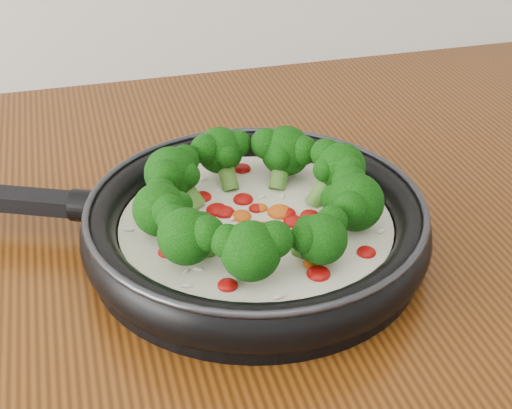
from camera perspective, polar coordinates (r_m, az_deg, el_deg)
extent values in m
cylinder|color=black|center=(0.67, 0.00, -3.22)|extent=(0.39, 0.39, 0.01)
torus|color=black|center=(0.66, 0.00, -1.58)|extent=(0.41, 0.41, 0.03)
torus|color=#2D2D33|center=(0.65, 0.00, -0.02)|extent=(0.40, 0.40, 0.01)
cube|color=black|center=(0.72, -19.01, 0.42)|extent=(0.18, 0.10, 0.02)
cylinder|color=black|center=(0.69, -13.00, -0.10)|extent=(0.04, 0.04, 0.03)
cylinder|color=white|center=(0.66, 0.00, -2.06)|extent=(0.32, 0.32, 0.02)
ellipsoid|color=#A50A08|center=(0.59, 4.89, -5.40)|extent=(0.03, 0.03, 0.01)
ellipsoid|color=#A50A08|center=(0.69, -4.22, 0.58)|extent=(0.02, 0.02, 0.01)
ellipsoid|color=#D9510D|center=(0.67, 1.86, -0.61)|extent=(0.03, 0.03, 0.01)
ellipsoid|color=#A50A08|center=(0.65, 2.93, -1.34)|extent=(0.03, 0.03, 0.01)
ellipsoid|color=#A50A08|center=(0.65, -3.86, -1.43)|extent=(0.02, 0.02, 0.01)
ellipsoid|color=#D9510D|center=(0.65, -4.21, -1.85)|extent=(0.03, 0.03, 0.01)
ellipsoid|color=#A50A08|center=(0.62, 8.59, -3.70)|extent=(0.02, 0.02, 0.01)
ellipsoid|color=#A50A08|center=(0.64, 1.43, -1.80)|extent=(0.02, 0.02, 0.01)
ellipsoid|color=#D9510D|center=(0.67, 0.34, -0.28)|extent=(0.02, 0.02, 0.01)
ellipsoid|color=#A50A08|center=(0.67, 0.02, -0.31)|extent=(0.02, 0.02, 0.01)
ellipsoid|color=#A50A08|center=(0.73, -1.09, 2.80)|extent=(0.02, 0.02, 0.01)
ellipsoid|color=#D9510D|center=(0.61, 5.33, -4.00)|extent=(0.02, 0.02, 0.01)
ellipsoid|color=#A50A08|center=(0.67, -3.06, -0.44)|extent=(0.02, 0.02, 0.01)
ellipsoid|color=#A50A08|center=(0.66, 4.23, -0.90)|extent=(0.03, 0.03, 0.01)
ellipsoid|color=#D9510D|center=(0.60, 4.32, -4.64)|extent=(0.02, 0.02, 0.01)
ellipsoid|color=#A50A08|center=(0.67, -2.47, -0.61)|extent=(0.03, 0.03, 0.01)
ellipsoid|color=#A50A08|center=(0.66, 2.39, -0.71)|extent=(0.02, 0.02, 0.01)
ellipsoid|color=#D9510D|center=(0.66, -1.15, -0.92)|extent=(0.02, 0.02, 0.01)
ellipsoid|color=#A50A08|center=(0.62, -6.93, -3.70)|extent=(0.02, 0.02, 0.01)
ellipsoid|color=#A50A08|center=(0.68, -1.01, 0.39)|extent=(0.02, 0.02, 0.01)
ellipsoid|color=#D9510D|center=(0.64, 0.74, -1.81)|extent=(0.02, 0.02, 0.01)
ellipsoid|color=#A50A08|center=(0.58, -2.22, -6.30)|extent=(0.02, 0.02, 0.01)
ellipsoid|color=white|center=(0.60, -4.51, -5.05)|extent=(0.01, 0.01, 0.00)
ellipsoid|color=white|center=(0.65, -7.13, -1.80)|extent=(0.01, 0.01, 0.00)
ellipsoid|color=white|center=(0.64, -3.13, -2.20)|extent=(0.01, 0.01, 0.00)
ellipsoid|color=white|center=(0.64, -0.12, -1.97)|extent=(0.01, 0.01, 0.00)
ellipsoid|color=white|center=(0.69, 2.06, 0.64)|extent=(0.01, 0.01, 0.00)
ellipsoid|color=white|center=(0.67, -0.92, -0.40)|extent=(0.01, 0.01, 0.00)
ellipsoid|color=white|center=(0.59, 0.35, -5.18)|extent=(0.01, 0.01, 0.00)
ellipsoid|color=white|center=(0.66, -7.62, -1.11)|extent=(0.01, 0.01, 0.00)
ellipsoid|color=white|center=(0.72, 6.63, 1.92)|extent=(0.01, 0.01, 0.00)
ellipsoid|color=white|center=(0.65, 9.74, -2.06)|extent=(0.01, 0.01, 0.00)
ellipsoid|color=white|center=(0.66, -1.83, -1.07)|extent=(0.01, 0.01, 0.00)
ellipsoid|color=white|center=(0.65, 6.61, -1.84)|extent=(0.01, 0.01, 0.00)
ellipsoid|color=white|center=(0.70, -2.95, 1.06)|extent=(0.01, 0.01, 0.00)
ellipsoid|color=white|center=(0.64, 3.62, -1.96)|extent=(0.01, 0.01, 0.00)
ellipsoid|color=white|center=(0.63, 0.19, -2.60)|extent=(0.01, 0.01, 0.00)
ellipsoid|color=white|center=(0.67, -5.17, -0.58)|extent=(0.01, 0.01, 0.00)
ellipsoid|color=white|center=(0.60, -5.45, -5.24)|extent=(0.01, 0.01, 0.00)
ellipsoid|color=white|center=(0.66, -1.14, -0.91)|extent=(0.01, 0.01, 0.00)
ellipsoid|color=white|center=(0.72, -4.19, 1.91)|extent=(0.01, 0.01, 0.00)
ellipsoid|color=white|center=(0.69, 4.23, 0.82)|extent=(0.00, 0.01, 0.00)
ellipsoid|color=white|center=(0.57, 1.78, -7.20)|extent=(0.01, 0.01, 0.00)
ellipsoid|color=white|center=(0.65, -0.98, -1.73)|extent=(0.01, 0.01, 0.00)
ellipsoid|color=white|center=(0.66, 6.40, -0.91)|extent=(0.01, 0.01, 0.00)
ellipsoid|color=white|center=(0.65, -9.87, -1.92)|extent=(0.01, 0.01, 0.00)
ellipsoid|color=white|center=(0.58, -5.45, -6.32)|extent=(0.01, 0.01, 0.00)
ellipsoid|color=white|center=(0.69, 0.46, 0.59)|extent=(0.01, 0.01, 0.00)
cylinder|color=#588F2E|center=(0.64, 6.07, -0.90)|extent=(0.04, 0.03, 0.03)
sphere|color=black|center=(0.63, 7.70, 0.18)|extent=(0.07, 0.07, 0.05)
sphere|color=black|center=(0.65, 7.30, 1.67)|extent=(0.04, 0.04, 0.03)
sphere|color=black|center=(0.62, 7.32, -0.27)|extent=(0.04, 0.04, 0.03)
sphere|color=black|center=(0.63, 6.16, 0.45)|extent=(0.03, 0.03, 0.03)
cylinder|color=#588F2E|center=(0.68, 5.23, 1.23)|extent=(0.04, 0.02, 0.04)
sphere|color=black|center=(0.68, 6.63, 2.90)|extent=(0.06, 0.06, 0.05)
sphere|color=black|center=(0.68, 5.46, 3.97)|extent=(0.04, 0.04, 0.03)
sphere|color=black|center=(0.66, 7.22, 2.61)|extent=(0.04, 0.04, 0.03)
sphere|color=black|center=(0.67, 5.42, 2.70)|extent=(0.03, 0.03, 0.02)
cylinder|color=#588F2E|center=(0.70, 1.88, 2.43)|extent=(0.03, 0.04, 0.03)
sphere|color=black|center=(0.71, 2.33, 4.19)|extent=(0.06, 0.06, 0.05)
sphere|color=black|center=(0.71, 0.78, 4.77)|extent=(0.04, 0.04, 0.03)
sphere|color=black|center=(0.70, 3.69, 4.23)|extent=(0.04, 0.04, 0.03)
sphere|color=black|center=(0.70, 1.91, 3.71)|extent=(0.03, 0.03, 0.02)
cylinder|color=#588F2E|center=(0.70, -2.27, 2.42)|extent=(0.02, 0.04, 0.04)
sphere|color=black|center=(0.71, -2.83, 4.24)|extent=(0.06, 0.06, 0.05)
sphere|color=black|center=(0.70, -3.99, 4.33)|extent=(0.04, 0.04, 0.03)
sphere|color=black|center=(0.71, -1.44, 4.78)|extent=(0.04, 0.04, 0.03)
sphere|color=black|center=(0.69, -2.32, 3.78)|extent=(0.03, 0.03, 0.02)
cylinder|color=#588F2E|center=(0.68, -5.30, 0.95)|extent=(0.04, 0.03, 0.03)
sphere|color=black|center=(0.68, -6.65, 2.44)|extent=(0.06, 0.06, 0.05)
sphere|color=black|center=(0.66, -7.09, 2.20)|extent=(0.04, 0.04, 0.03)
sphere|color=black|center=(0.68, -5.62, 3.48)|extent=(0.04, 0.04, 0.03)
sphere|color=black|center=(0.67, -5.40, 2.28)|extent=(0.03, 0.03, 0.02)
cylinder|color=#588F2E|center=(0.64, -5.94, -1.33)|extent=(0.03, 0.02, 0.03)
sphere|color=black|center=(0.63, -7.52, -0.38)|extent=(0.06, 0.06, 0.05)
sphere|color=black|center=(0.61, -6.78, -0.55)|extent=(0.04, 0.04, 0.03)
sphere|color=black|center=(0.64, -7.46, 0.91)|extent=(0.04, 0.04, 0.03)
sphere|color=black|center=(0.63, -5.99, -0.01)|extent=(0.03, 0.03, 0.02)
cylinder|color=#588F2E|center=(0.60, -4.20, -3.07)|extent=(0.04, 0.03, 0.04)
sphere|color=black|center=(0.58, -5.46, -2.50)|extent=(0.06, 0.06, 0.05)
sphere|color=black|center=(0.57, -3.85, -2.26)|extent=(0.04, 0.04, 0.03)
sphere|color=black|center=(0.59, -6.44, -1.27)|extent=(0.04, 0.04, 0.03)
sphere|color=black|center=(0.59, -4.31, -1.63)|extent=(0.03, 0.03, 0.02)
cylinder|color=#588F2E|center=(0.59, -0.31, -3.95)|extent=(0.03, 0.04, 0.04)
sphere|color=black|center=(0.57, -0.40, -3.65)|extent=(0.06, 0.06, 0.05)
sphere|color=black|center=(0.57, 1.45, -2.73)|extent=(0.04, 0.04, 0.03)
sphere|color=black|center=(0.57, -2.20, -2.90)|extent=(0.04, 0.04, 0.03)
sphere|color=black|center=(0.58, -0.31, -2.50)|extent=(0.03, 0.03, 0.02)
cylinder|color=#588F2E|center=(0.60, 4.00, -3.19)|extent=(0.03, 0.03, 0.03)
sphere|color=black|center=(0.59, 5.14, -2.70)|extent=(0.06, 0.06, 0.04)
sphere|color=black|center=(0.59, 5.91, -1.32)|extent=(0.03, 0.03, 0.03)
sphere|color=black|center=(0.58, 3.76, -2.61)|extent=(0.03, 0.03, 0.02)
sphere|color=black|center=(0.60, 4.03, -1.81)|extent=(0.03, 0.03, 0.02)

